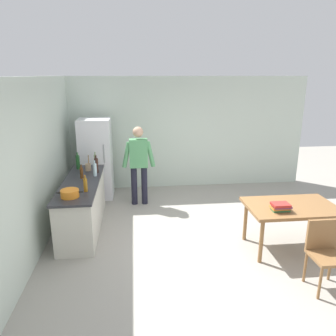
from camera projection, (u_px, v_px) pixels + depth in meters
ground_plane at (199, 243)px, 5.40m from camera, size 14.00×14.00×0.00m
wall_back at (176, 133)px, 7.89m from camera, size 6.40×0.12×2.70m
wall_left at (33, 167)px, 4.95m from camera, size 0.12×5.60×2.70m
kitchen_counter at (83, 205)px, 5.83m from camera, size 0.64×2.20×0.90m
refrigerator at (96, 159)px, 7.25m from camera, size 0.70×0.67×1.80m
person at (139, 161)px, 6.79m from camera, size 0.70×0.22×1.70m
dining_table at (291, 210)px, 5.07m from camera, size 1.40×0.90×0.75m
chair at (325, 250)px, 4.18m from camera, size 0.42×0.42×0.91m
cooking_pot at (70, 193)px, 4.96m from camera, size 0.40×0.28×0.12m
utensil_jar at (88, 167)px, 6.34m from camera, size 0.11×0.11×0.32m
bottle_beer_brown at (82, 173)px, 5.86m from camera, size 0.06×0.06×0.26m
bottle_vinegar_tall at (95, 161)px, 6.56m from camera, size 0.06×0.06×0.32m
bottle_water_clear at (95, 170)px, 5.99m from camera, size 0.07×0.07×0.30m
bottle_wine_dark at (96, 165)px, 6.20m from camera, size 0.08×0.08×0.34m
bottle_oil_amber at (85, 185)px, 5.19m from camera, size 0.06×0.06×0.28m
bottle_wine_green at (78, 162)px, 6.43m from camera, size 0.08×0.08×0.34m
book_stack at (281, 207)px, 4.83m from camera, size 0.29×0.21×0.13m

